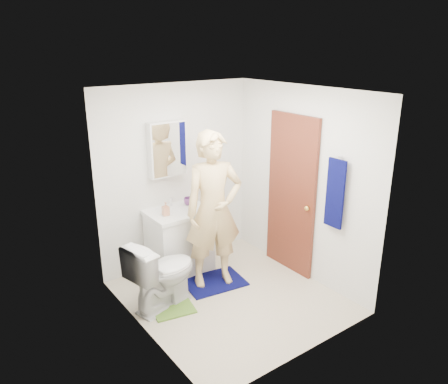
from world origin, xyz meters
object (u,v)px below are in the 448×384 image
at_px(soap_dispenser, 166,209).
at_px(man, 214,210).
at_px(vanity_cabinet, 180,243).
at_px(toothbrush_cup, 189,201).
at_px(medicine_cabinet, 167,149).
at_px(towel, 335,194).
at_px(toilet, 163,273).

bearing_deg(soap_dispenser, man, -50.50).
distance_m(vanity_cabinet, man, 0.80).
bearing_deg(toothbrush_cup, man, -92.57).
bearing_deg(man, medicine_cabinet, 120.18).
relative_size(towel, soap_dispenser, 4.75).
distance_m(toilet, toothbrush_cup, 1.14).
bearing_deg(soap_dispenser, towel, -45.87).
distance_m(towel, man, 1.41).
height_order(vanity_cabinet, towel, towel).
bearing_deg(vanity_cabinet, soap_dispenser, -165.50).
distance_m(vanity_cabinet, toothbrush_cup, 0.55).
bearing_deg(toilet, medicine_cabinet, -48.07).
height_order(vanity_cabinet, toilet, toilet).
xyz_separation_m(soap_dispenser, man, (0.39, -0.47, 0.04)).
bearing_deg(vanity_cabinet, toothbrush_cup, 23.17).
distance_m(vanity_cabinet, towel, 2.08).
xyz_separation_m(toothbrush_cup, man, (-0.03, -0.61, 0.08)).
height_order(medicine_cabinet, towel, medicine_cabinet).
bearing_deg(toilet, toothbrush_cup, -62.03).
relative_size(towel, toilet, 0.96).
height_order(medicine_cabinet, man, medicine_cabinet).
bearing_deg(man, towel, -27.13).
bearing_deg(soap_dispenser, toilet, -123.58).
relative_size(medicine_cabinet, toothbrush_cup, 5.53).
relative_size(toilet, soap_dispenser, 4.92).
bearing_deg(man, vanity_cabinet, 125.60).
xyz_separation_m(medicine_cabinet, towel, (1.18, -1.71, -0.35)).
xyz_separation_m(medicine_cabinet, soap_dispenser, (-0.21, -0.28, -0.67)).
distance_m(toothbrush_cup, man, 0.62).
distance_m(towel, toilet, 2.13).
distance_m(towel, toothbrush_cup, 1.88).
distance_m(vanity_cabinet, soap_dispenser, 0.58).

